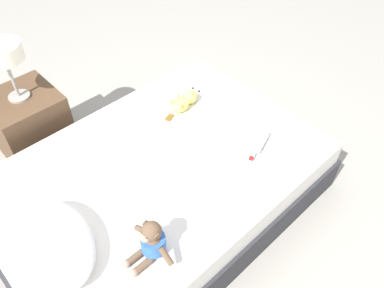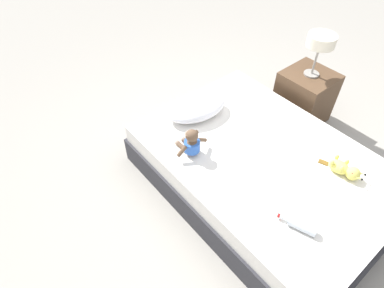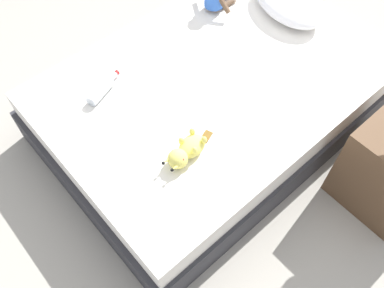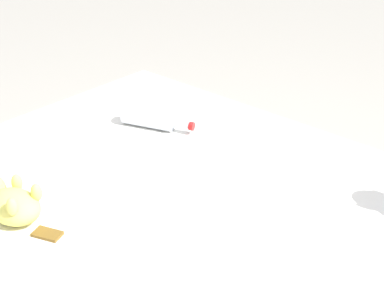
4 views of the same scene
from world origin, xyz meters
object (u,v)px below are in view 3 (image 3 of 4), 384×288
at_px(pillow, 289,2).
at_px(glass_bottle, 101,90).
at_px(bed, 215,99).
at_px(plush_yellow_creature, 186,151).

xyz_separation_m(pillow, glass_bottle, (-0.21, -1.27, -0.04)).
relative_size(bed, pillow, 3.36).
bearing_deg(plush_yellow_creature, pillow, 108.38).
distance_m(bed, glass_bottle, 0.69).
height_order(pillow, glass_bottle, pillow).
distance_m(pillow, plush_yellow_creature, 1.26).
relative_size(bed, plush_yellow_creature, 5.97).
bearing_deg(glass_bottle, bed, 61.02).
bearing_deg(pillow, bed, -81.60).
relative_size(plush_yellow_creature, glass_bottle, 1.33).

